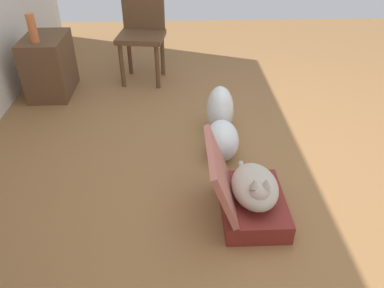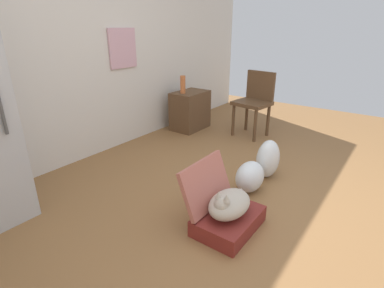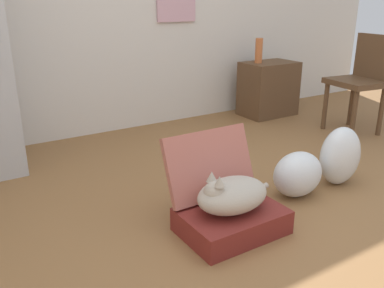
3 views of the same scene
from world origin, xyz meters
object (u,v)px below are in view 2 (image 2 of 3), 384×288
object	(u,v)px
cat	(229,204)
side_table	(190,110)
plastic_bag_clear	(268,159)
vase_tall	(183,85)
chair	(255,100)
suitcase_base	(228,221)
plastic_bag_white	(250,177)

from	to	relation	value
cat	side_table	size ratio (longest dim) A/B	0.86
plastic_bag_clear	vase_tall	distance (m)	1.81
vase_tall	chair	world-z (taller)	chair
suitcase_base	plastic_bag_clear	world-z (taller)	plastic_bag_clear
vase_tall	side_table	bearing A→B (deg)	-9.26
suitcase_base	plastic_bag_clear	size ratio (longest dim) A/B	1.35
plastic_bag_clear	chair	size ratio (longest dim) A/B	0.45
side_table	cat	bearing A→B (deg)	-136.56
suitcase_base	vase_tall	bearing A→B (deg)	46.36
side_table	chair	distance (m)	0.97
suitcase_base	plastic_bag_white	bearing A→B (deg)	11.63
plastic_bag_white	side_table	distance (m)	1.96
suitcase_base	side_table	xyz separation A→B (m)	(1.78, 1.70, 0.22)
suitcase_base	side_table	world-z (taller)	side_table
plastic_bag_white	side_table	xyz separation A→B (m)	(1.16, 1.57, 0.14)
cat	side_table	world-z (taller)	side_table
plastic_bag_clear	side_table	distance (m)	1.78
plastic_bag_white	chair	distance (m)	1.66
vase_tall	chair	xyz separation A→B (m)	(0.46, -0.92, -0.19)
plastic_bag_clear	vase_tall	world-z (taller)	vase_tall
cat	side_table	xyz separation A→B (m)	(1.79, 1.70, 0.06)
cat	chair	bearing A→B (deg)	20.87
chair	plastic_bag_clear	bearing A→B (deg)	-50.11
suitcase_base	side_table	distance (m)	2.47
chair	side_table	bearing A→B (deg)	-152.84
plastic_bag_clear	plastic_bag_white	bearing A→B (deg)	177.11
side_table	plastic_bag_clear	bearing A→B (deg)	-116.44
suitcase_base	plastic_bag_white	world-z (taller)	plastic_bag_white
plastic_bag_white	vase_tall	xyz separation A→B (m)	(1.02, 1.59, 0.55)
cat	side_table	distance (m)	2.47
plastic_bag_white	chair	bearing A→B (deg)	24.60
plastic_bag_white	side_table	world-z (taller)	side_table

